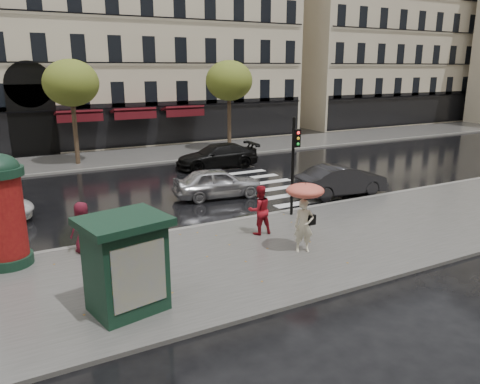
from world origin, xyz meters
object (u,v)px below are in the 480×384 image
morris_column (2,206)px  car_silver (218,183)px  woman_umbrella (305,206)px  traffic_light (294,157)px  woman_red (260,210)px  newsstand (126,263)px  car_black (217,156)px  man_burgundy (83,227)px  car_darkgrey (341,180)px

morris_column → car_silver: morris_column is taller
car_silver → woman_umbrella: bearing=-176.9°
traffic_light → car_silver: traffic_light is taller
woman_red → newsstand: 6.69m
traffic_light → car_black: 10.87m
newsstand → car_silver: size_ratio=0.57×
newsstand → morris_column: bearing=119.0°
man_burgundy → car_black: man_burgundy is taller
traffic_light → newsstand: size_ratio=1.66×
woman_red → morris_column: bearing=-4.7°
car_darkgrey → woman_red: bearing=119.6°
car_darkgrey → woman_umbrella: bearing=135.0°
woman_red → traffic_light: (2.40, 1.31, 1.55)m
car_black → man_burgundy: bearing=-39.6°
man_burgundy → newsstand: bearing=68.5°
morris_column → car_black: (12.35, 10.59, -1.28)m
woman_red → traffic_light: bearing=-147.0°
car_silver → car_black: size_ratio=0.83×
car_darkgrey → car_silver: bearing=69.3°
woman_umbrella → newsstand: size_ratio=0.98×
woman_umbrella → car_black: size_ratio=0.47×
newsstand → car_silver: newsstand is taller
traffic_light → car_silver: 4.94m
man_burgundy → newsstand: size_ratio=0.70×
man_burgundy → morris_column: morris_column is taller
woman_umbrella → car_black: (3.54, 14.10, -0.96)m
woman_umbrella → morris_column: size_ratio=0.61×
woman_umbrella → traffic_light: (1.98, 3.50, 0.88)m
woman_umbrella → man_burgundy: 7.43m
woman_red → man_burgundy: (-6.09, 1.32, -0.06)m
woman_umbrella → car_darkgrey: 8.15m
woman_umbrella → woman_red: woman_umbrella is taller
woman_red → car_silver: (1.01, 5.67, -0.31)m
traffic_light → newsstand: bearing=-151.0°
traffic_light → car_silver: (-1.39, 4.36, -1.87)m
man_burgundy → car_black: size_ratio=0.33×
morris_column → newsstand: morris_column is taller
car_silver → car_darkgrey: 6.09m
car_silver → man_burgundy: bearing=128.9°
woman_red → car_silver: bearing=-95.8°
morris_column → traffic_light: 10.79m
newsstand → car_black: 18.07m
morris_column → newsstand: bearing=-61.0°
man_burgundy → car_darkgrey: bearing=163.5°
man_burgundy → newsstand: newsstand is taller
car_silver → car_black: 6.91m
car_silver → woman_red: bearing=177.3°
traffic_light → woman_red: bearing=-151.3°
car_black → woman_red: bearing=-14.6°
woman_umbrella → traffic_light: bearing=60.5°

